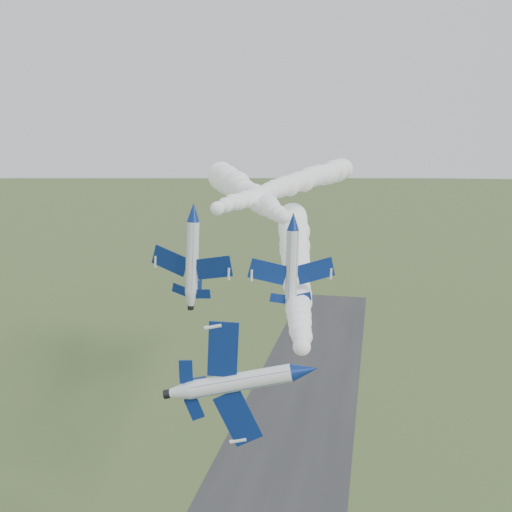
{
  "coord_description": "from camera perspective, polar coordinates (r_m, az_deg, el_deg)",
  "views": [
    {
      "loc": [
        14.62,
        -47.62,
        54.91
      ],
      "look_at": [
        1.08,
        15.83,
        42.4
      ],
      "focal_mm": 40.0,
      "sensor_mm": 36.0,
      "label": 1
    }
  ],
  "objects": [
    {
      "name": "jet_pair_left",
      "position": [
        67.78,
        -6.33,
        4.4
      ],
      "size": [
        11.15,
        13.09,
        3.28
      ],
      "rotation": [
        0.0,
        0.06,
        -0.22
      ],
      "color": "white"
    },
    {
      "name": "smoke_trail_jet_lead",
      "position": [
        87.48,
        4.04,
        -0.3
      ],
      "size": [
        17.84,
        69.58,
        5.97
      ],
      "primitive_type": null,
      "rotation": [
        0.0,
        0.0,
        0.17
      ],
      "color": "silver"
    },
    {
      "name": "smoke_trail_jet_pair_right",
      "position": [
        98.62,
        -1.29,
        6.58
      ],
      "size": [
        29.59,
        58.86,
        5.87
      ],
      "primitive_type": null,
      "rotation": [
        0.0,
        0.0,
        0.4
      ],
      "color": "silver"
    },
    {
      "name": "smoke_trail_jet_pair_left",
      "position": [
        97.89,
        4.05,
        7.28
      ],
      "size": [
        17.57,
        59.65,
        4.45
      ],
      "primitive_type": null,
      "rotation": [
        0.0,
        0.0,
        -0.22
      ],
      "color": "silver"
    },
    {
      "name": "jet_lead",
      "position": [
        51.59,
        4.95,
        -11.37
      ],
      "size": [
        4.26,
        14.14,
        11.48
      ],
      "rotation": [
        0.0,
        1.38,
        0.17
      ],
      "color": "white"
    },
    {
      "name": "jet_pair_right",
      "position": [
        66.32,
        3.77,
        3.5
      ],
      "size": [
        10.34,
        11.82,
        3.06
      ],
      "rotation": [
        0.0,
        0.02,
        0.4
      ],
      "color": "white"
    },
    {
      "name": "runway",
      "position": [
        96.18,
        1.24,
        -23.89
      ],
      "size": [
        24.0,
        260.0,
        0.04
      ],
      "primitive_type": "cube",
      "color": "#2A2A2C",
      "rests_on": "ground"
    }
  ]
}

